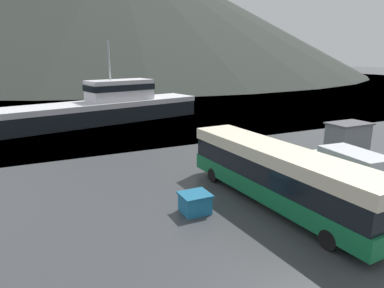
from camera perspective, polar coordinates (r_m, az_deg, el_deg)
The scene contains 8 objects.
water_surface at distance 147.89m, azimuth -20.73°, elevation 10.61°, with size 240.00×240.00×0.00m, color #3D5160.
hill_backdrop at distance 172.89m, azimuth -12.28°, elevation 21.25°, with size 214.73×214.73×57.81m, color #2D332D.
tour_bus at distance 18.81m, azimuth 13.94°, elevation -4.69°, with size 3.19×13.05×3.16m.
delivery_van at distance 23.27m, azimuth 24.32°, elevation -3.36°, with size 2.62×6.01×2.26m.
fishing_boat at distance 42.90m, azimuth -14.18°, elevation 6.12°, with size 25.14×10.47×9.53m.
storage_bin at distance 17.79m, azimuth 0.50°, elevation -9.77°, with size 1.50×1.39×1.03m.
dock_kiosk at distance 30.03m, azimuth 24.48°, elevation 0.74°, with size 3.32×2.21×2.69m.
mooring_bollard at distance 30.78m, azimuth 4.49°, elevation 0.53°, with size 0.43×0.43×0.77m.
Camera 1 is at (-13.75, -4.21, 7.85)m, focal length 32.00 mm.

